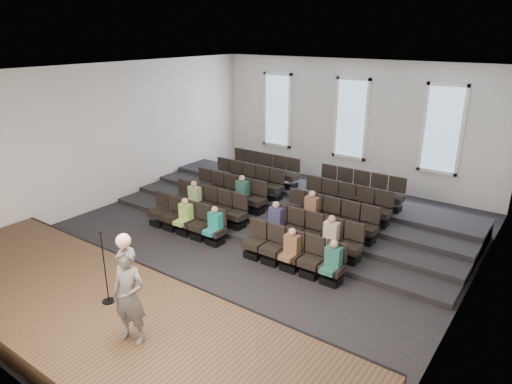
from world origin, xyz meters
TOP-DOWN VIEW (x-y plane):
  - ground at (0.00, 0.00)m, footprint 14.00×14.00m
  - ceiling at (0.00, 0.00)m, footprint 12.00×14.00m
  - wall_back at (0.00, 7.02)m, footprint 12.00×0.04m
  - wall_left at (-6.02, 0.00)m, footprint 0.04×14.00m
  - wall_right at (6.02, 0.00)m, footprint 0.04×14.00m
  - stage at (0.00, -5.10)m, footprint 11.80×3.60m
  - stage_lip at (0.00, -3.33)m, footprint 11.80×0.06m
  - risers at (0.00, 3.17)m, footprint 11.80×4.80m
  - seating_rows at (-0.00, 1.54)m, footprint 6.80×4.70m
  - windows at (0.00, 6.95)m, footprint 8.44×0.10m
  - audience at (0.35, 0.22)m, footprint 6.05×2.64m
  - speaker at (1.39, -5.39)m, footprint 0.78×0.60m
  - mic_stand at (-0.06, -4.86)m, footprint 0.28×0.28m

SIDE VIEW (x-z plane):
  - ground at x=0.00m, z-range 0.00..0.00m
  - risers at x=0.00m, z-range -0.10..0.50m
  - stage at x=0.00m, z-range 0.00..0.50m
  - stage_lip at x=0.00m, z-range -0.01..0.51m
  - seating_rows at x=0.00m, z-range -0.15..1.52m
  - audience at x=0.35m, z-range 0.25..1.35m
  - mic_stand at x=-0.06m, z-range 0.16..1.85m
  - speaker at x=1.39m, z-range 0.50..2.40m
  - wall_back at x=0.00m, z-range 0.00..5.00m
  - wall_left at x=-6.02m, z-range 0.00..5.00m
  - wall_right at x=6.02m, z-range 0.00..5.00m
  - windows at x=0.00m, z-range 1.08..4.32m
  - ceiling at x=0.00m, z-range 5.00..5.02m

